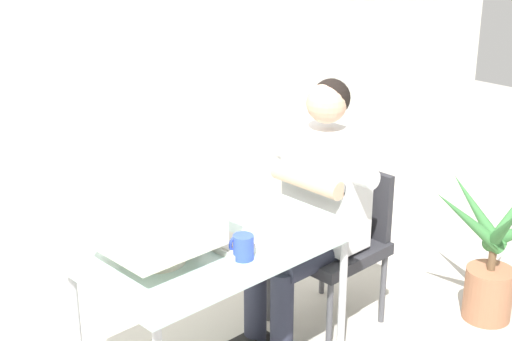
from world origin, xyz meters
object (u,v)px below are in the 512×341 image
desk (214,253)px  person_seated (313,204)px  office_chair (336,236)px  desk_mug (243,247)px  potted_plant (492,261)px  crt_monitor (157,202)px  keyboard (211,236)px

desk → person_seated: 0.66m
office_chair → desk_mug: 0.95m
desk → potted_plant: size_ratio=1.49×
crt_monitor → desk_mug: size_ratio=4.25×
office_chair → desk_mug: bearing=-164.3°
desk → crt_monitor: 0.41m
desk → desk_mug: 0.24m
keyboard → person_seated: (0.66, 0.02, -0.05)m
desk → office_chair: 0.86m
keyboard → potted_plant: potted_plant is taller
desk → potted_plant: potted_plant is taller
desk → keyboard: keyboard is taller
crt_monitor → office_chair: size_ratio=0.55×
crt_monitor → keyboard: (0.28, 0.01, -0.24)m
crt_monitor → office_chair: crt_monitor is taller
keyboard → desk_mug: desk_mug is taller
potted_plant → crt_monitor: bearing=162.5°
person_seated → crt_monitor: bearing=-178.2°
desk → keyboard: size_ratio=2.51×
crt_monitor → office_chair: 1.22m
keyboard → crt_monitor: bearing=-178.2°
office_chair → desk_mug: desk_mug is taller
office_chair → person_seated: (-0.18, -0.00, 0.23)m
office_chair → person_seated: size_ratio=0.62×
office_chair → keyboard: bearing=-178.6°
desk → potted_plant: 1.54m
keyboard → office_chair: office_chair is taller
desk → keyboard: 0.07m
person_seated → desk: bearing=-177.0°
desk → person_seated: (0.66, 0.03, 0.02)m
keyboard → person_seated: 0.66m
desk_mug → person_seated: bearing=19.5°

